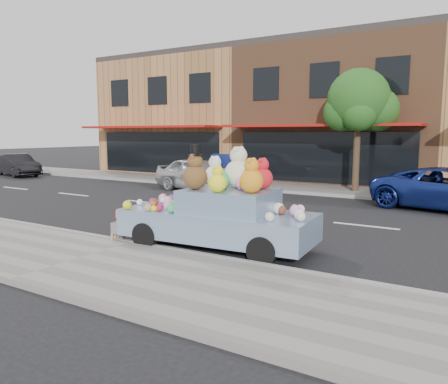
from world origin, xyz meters
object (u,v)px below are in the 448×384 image
Objects in this scene: art_car at (219,212)px; car_silver at (199,174)px; street_tree at (359,106)px; car_dark at (18,165)px.

car_silver is at bearing 123.26° from art_car.
car_silver is (-6.22, -2.79, -2.95)m from street_tree.
art_car is at bearing -133.57° from car_silver.
street_tree is 7.43m from car_silver.
art_car reaches higher than car_silver.
street_tree is 1.32× the size of car_dark.
car_silver is at bearing -155.86° from street_tree.
car_dark is at bearing 99.63° from car_silver.
car_silver is 13.12m from car_dark.
street_tree is at bearing -67.94° from car_dark.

